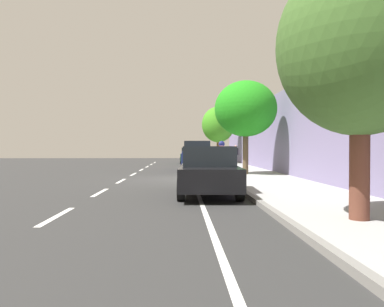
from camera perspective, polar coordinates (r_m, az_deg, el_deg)
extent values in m
plane|color=#2E2E2E|center=(17.31, -1.96, -4.02)|extent=(73.77, 73.77, 0.00)
cube|color=#A4A3A0|center=(17.70, 10.43, -3.71)|extent=(3.26, 46.11, 0.13)
cube|color=gray|center=(17.42, 4.91, -3.78)|extent=(0.16, 46.11, 0.13)
cube|color=white|center=(8.46, -20.34, -9.16)|extent=(0.14, 2.20, 0.01)
cube|color=white|center=(12.47, -14.15, -5.91)|extent=(0.14, 2.20, 0.01)
cube|color=white|center=(16.57, -11.02, -4.23)|extent=(0.14, 2.20, 0.01)
cube|color=white|center=(20.72, -9.15, -3.22)|extent=(0.14, 2.20, 0.01)
cube|color=white|center=(24.88, -7.90, -2.54)|extent=(0.14, 2.20, 0.01)
cube|color=white|center=(29.05, -7.01, -2.05)|extent=(0.14, 2.20, 0.01)
cube|color=white|center=(33.23, -6.35, -1.69)|extent=(0.14, 2.20, 0.01)
cube|color=white|center=(37.42, -5.83, -1.40)|extent=(0.14, 2.20, 0.01)
cube|color=white|center=(17.32, 0.06, -4.00)|extent=(0.12, 46.11, 0.01)
cube|color=gray|center=(18.15, 16.27, 3.31)|extent=(0.50, 46.11, 4.52)
cube|color=black|center=(11.48, 2.62, -3.48)|extent=(1.94, 4.47, 0.64)
cube|color=black|center=(11.45, 2.62, -0.39)|extent=(1.63, 2.16, 0.60)
cylinder|color=black|center=(12.91, 6.00, -4.21)|extent=(0.25, 0.67, 0.66)
cylinder|color=black|center=(12.86, -1.22, -4.22)|extent=(0.25, 0.67, 0.66)
cylinder|color=black|center=(10.21, 7.46, -5.55)|extent=(0.25, 0.67, 0.66)
cylinder|color=black|center=(10.14, -1.70, -5.58)|extent=(0.25, 0.67, 0.66)
cube|color=navy|center=(23.80, 0.82, -0.88)|extent=(2.14, 5.36, 0.80)
cube|color=black|center=(24.72, 0.80, 1.04)|extent=(1.78, 1.56, 0.80)
cube|color=navy|center=(22.60, 0.85, 0.19)|extent=(1.95, 2.71, 0.12)
cylinder|color=black|center=(25.48, 2.81, -1.56)|extent=(0.25, 0.81, 0.80)
cylinder|color=black|center=(25.46, -1.25, -1.56)|extent=(0.25, 0.81, 0.80)
cylinder|color=black|center=(22.20, 3.20, -1.91)|extent=(0.25, 0.81, 0.80)
cylinder|color=black|center=(22.18, -1.46, -1.91)|extent=(0.25, 0.81, 0.80)
cube|color=#1E512D|center=(35.03, -0.31, -0.58)|extent=(1.87, 4.44, 0.64)
cube|color=black|center=(35.02, -0.31, 0.44)|extent=(1.60, 2.14, 0.60)
cylinder|color=black|center=(36.41, 0.96, -0.95)|extent=(0.24, 0.67, 0.66)
cylinder|color=black|center=(36.41, -1.58, -0.95)|extent=(0.24, 0.67, 0.66)
cylinder|color=black|center=(33.69, 1.06, -1.09)|extent=(0.24, 0.67, 0.66)
cylinder|color=black|center=(33.69, -1.69, -1.09)|extent=(0.24, 0.67, 0.66)
torus|color=black|center=(16.25, 1.96, -3.07)|extent=(0.70, 0.25, 0.72)
torus|color=black|center=(16.04, 5.58, -3.12)|extent=(0.70, 0.25, 0.72)
cylinder|color=#197233|center=(16.16, 3.31, -2.77)|extent=(0.63, 0.23, 0.53)
cylinder|color=#197233|center=(16.09, 4.58, -2.82)|extent=(0.14, 0.08, 0.49)
cylinder|color=#197233|center=(16.14, 3.49, -1.92)|extent=(0.71, 0.25, 0.05)
cylinder|color=#197233|center=(16.08, 4.98, -3.40)|extent=(0.35, 0.14, 0.19)
cylinder|color=#197233|center=(16.05, 5.17, -2.54)|extent=(0.26, 0.11, 0.34)
cylinder|color=#197233|center=(16.23, 2.09, -2.47)|extent=(0.12, 0.07, 0.35)
cube|color=black|center=(16.07, 4.76, -1.82)|extent=(0.26, 0.17, 0.05)
cylinder|color=black|center=(16.21, 2.23, -1.66)|extent=(0.16, 0.45, 0.03)
cylinder|color=#C6B284|center=(15.81, 4.64, -2.91)|extent=(0.15, 0.15, 0.87)
cylinder|color=#C6B284|center=(15.61, 4.65, -2.95)|extent=(0.15, 0.15, 0.87)
cube|color=white|center=(15.68, 4.65, -0.24)|extent=(0.26, 0.40, 0.61)
cylinder|color=white|center=(15.94, 4.63, -0.33)|extent=(0.10, 0.10, 0.58)
cylinder|color=white|center=(15.42, 4.66, -0.37)|extent=(0.10, 0.10, 0.58)
sphere|color=#B96E7C|center=(15.68, 4.65, 1.32)|extent=(0.24, 0.24, 0.24)
sphere|color=navy|center=(15.68, 4.65, 1.48)|extent=(0.27, 0.27, 0.27)
cube|color=black|center=(15.68, 5.38, -0.16)|extent=(0.21, 0.32, 0.44)
cylinder|color=brown|center=(7.49, 24.69, -0.23)|extent=(0.36, 0.36, 2.41)
ellipsoid|color=#3E6229|center=(7.74, 24.79, 15.17)|extent=(3.09, 3.09, 3.39)
cylinder|color=#4D3D2A|center=(19.02, 8.35, 0.55)|extent=(0.29, 0.29, 2.49)
ellipsoid|color=#208A19|center=(19.12, 8.37, 6.93)|extent=(3.19, 3.19, 2.87)
cylinder|color=brown|center=(32.68, 4.11, 0.82)|extent=(0.28, 0.28, 2.65)
ellipsoid|color=#3D8F20|center=(32.75, 4.11, 4.54)|extent=(2.92, 2.92, 3.18)
cylinder|color=black|center=(30.21, 6.67, -0.95)|extent=(0.15, 0.15, 0.79)
cylinder|color=black|center=(30.35, 6.95, -0.95)|extent=(0.15, 0.15, 0.79)
cube|color=black|center=(30.27, 6.81, 0.32)|extent=(0.44, 0.40, 0.56)
cylinder|color=black|center=(30.09, 6.45, 0.26)|extent=(0.10, 0.10, 0.53)
cylinder|color=black|center=(30.44, 7.18, 0.27)|extent=(0.10, 0.10, 0.53)
sphere|color=tan|center=(30.26, 6.82, 1.06)|extent=(0.22, 0.22, 0.22)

